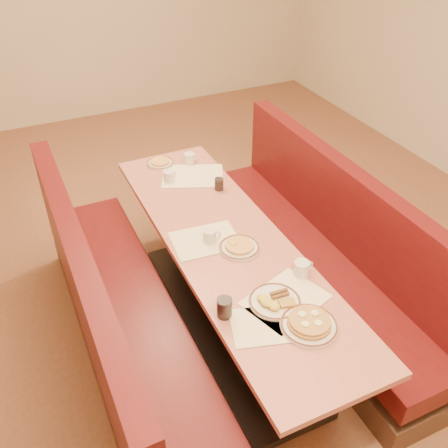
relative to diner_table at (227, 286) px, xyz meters
name	(u,v)px	position (x,y,z in m)	size (l,w,h in m)	color
ground	(227,325)	(0.00, 0.00, -0.37)	(8.00, 8.00, 0.00)	#9E6647
room_envelope	(228,47)	(0.00, 0.00, 1.56)	(6.04, 8.04, 2.82)	beige
diner_table	(227,286)	(0.00, 0.00, 0.00)	(0.70, 2.50, 0.75)	black
booth_left	(120,322)	(-0.73, 0.00, -0.01)	(0.55, 2.50, 1.05)	#4C3326
booth_right	(320,258)	(0.73, 0.00, -0.01)	(0.55, 2.50, 1.05)	#4C3326
placemat_near_left	(266,325)	(-0.12, -0.71, 0.38)	(0.35, 0.26, 0.00)	#FFF6C7
placemat_near_right	(285,300)	(0.06, -0.59, 0.38)	(0.42, 0.31, 0.00)	#FFF6C7
placemat_far_left	(205,240)	(-0.12, 0.07, 0.38)	(0.40, 0.30, 0.00)	#FFF6C7
placemat_far_right	(193,176)	(0.10, 0.83, 0.38)	(0.45, 0.34, 0.00)	#FFF6C7
pancake_plate	(309,324)	(0.07, -0.81, 0.40)	(0.29, 0.29, 0.07)	silver
eggs_plate	(274,301)	(0.00, -0.59, 0.39)	(0.28, 0.28, 0.06)	silver
extra_plate_mid	(239,247)	(0.03, -0.10, 0.39)	(0.25, 0.25, 0.05)	silver
extra_plate_far	(160,163)	(-0.06, 1.10, 0.39)	(0.21, 0.21, 0.04)	silver
coffee_mug_a	(302,268)	(0.25, -0.46, 0.42)	(0.12, 0.09, 0.09)	silver
coffee_mug_b	(210,236)	(-0.10, 0.04, 0.42)	(0.11, 0.08, 0.09)	silver
coffee_mug_c	(190,158)	(0.16, 1.02, 0.42)	(0.11, 0.08, 0.09)	silver
coffee_mug_d	(169,176)	(-0.08, 0.83, 0.42)	(0.10, 0.07, 0.08)	silver
soda_tumbler_near	(224,308)	(-0.28, -0.55, 0.43)	(0.08, 0.08, 0.11)	black
soda_tumbler_mid	(219,184)	(0.21, 0.57, 0.42)	(0.06, 0.06, 0.09)	black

